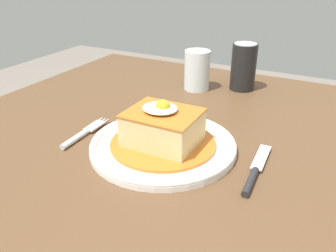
# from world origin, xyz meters

# --- Properties ---
(dining_table) EXTENTS (1.15, 0.88, 0.75)m
(dining_table) POSITION_xyz_m (0.00, 0.00, 0.64)
(dining_table) COLOR brown
(dining_table) RESTS_ON ground_plane
(main_plate) EXTENTS (0.27, 0.27, 0.02)m
(main_plate) POSITION_xyz_m (-0.07, -0.10, 0.76)
(main_plate) COLOR white
(main_plate) RESTS_ON dining_table
(sandwich_meal) EXTENTS (0.20, 0.20, 0.09)m
(sandwich_meal) POSITION_xyz_m (-0.08, -0.10, 0.80)
(sandwich_meal) COLOR #C66B23
(sandwich_meal) RESTS_ON main_plate
(fork) EXTENTS (0.02, 0.14, 0.01)m
(fork) POSITION_xyz_m (-0.24, -0.13, 0.76)
(fork) COLOR silver
(fork) RESTS_ON dining_table
(knife) EXTENTS (0.02, 0.17, 0.01)m
(knife) POSITION_xyz_m (0.10, -0.11, 0.76)
(knife) COLOR #262628
(knife) RESTS_ON dining_table
(soda_can) EXTENTS (0.07, 0.07, 0.12)m
(soda_can) POSITION_xyz_m (-0.04, 0.29, 0.82)
(soda_can) COLOR black
(soda_can) RESTS_ON dining_table
(drinking_glass) EXTENTS (0.07, 0.07, 0.10)m
(drinking_glass) POSITION_xyz_m (-0.15, 0.24, 0.80)
(drinking_glass) COLOR #3F2314
(drinking_glass) RESTS_ON dining_table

